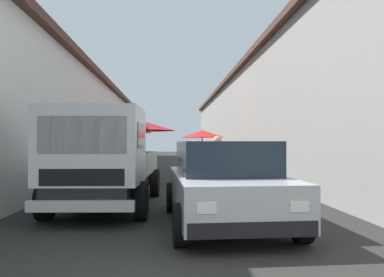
{
  "coord_description": "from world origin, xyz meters",
  "views": [
    {
      "loc": [
        -2.61,
        0.21,
        1.43
      ],
      "look_at": [
        8.85,
        -0.47,
        1.56
      ],
      "focal_mm": 34.98,
      "sensor_mm": 36.0,
      "label": 1
    }
  ],
  "objects_px": {
    "fruit_stall_near_right": "(141,133)",
    "fruit_stall_far_left": "(203,140)",
    "hatchback_car": "(224,182)",
    "parked_scooter": "(235,169)",
    "fruit_stall_mid_lane": "(132,135)",
    "vendor_in_shade": "(217,164)",
    "vendor_by_crates": "(194,158)",
    "delivery_truck": "(102,162)"
  },
  "relations": [
    {
      "from": "vendor_in_shade",
      "to": "vendor_by_crates",
      "type": "bearing_deg",
      "value": 2.83
    },
    {
      "from": "vendor_by_crates",
      "to": "vendor_in_shade",
      "type": "distance_m",
      "value": 4.82
    },
    {
      "from": "fruit_stall_far_left",
      "to": "vendor_by_crates",
      "type": "xyz_separation_m",
      "value": [
        -3.89,
        0.68,
        -0.71
      ]
    },
    {
      "from": "parked_scooter",
      "to": "vendor_in_shade",
      "type": "bearing_deg",
      "value": 165.55
    },
    {
      "from": "fruit_stall_near_right",
      "to": "fruit_stall_far_left",
      "type": "xyz_separation_m",
      "value": [
        3.9,
        -2.64,
        -0.2
      ]
    },
    {
      "from": "delivery_truck",
      "to": "vendor_by_crates",
      "type": "xyz_separation_m",
      "value": [
        6.03,
        -2.27,
        -0.17
      ]
    },
    {
      "from": "fruit_stall_far_left",
      "to": "fruit_stall_mid_lane",
      "type": "height_order",
      "value": "fruit_stall_mid_lane"
    },
    {
      "from": "hatchback_car",
      "to": "parked_scooter",
      "type": "xyz_separation_m",
      "value": [
        7.45,
        -1.5,
        -0.29
      ]
    },
    {
      "from": "fruit_stall_near_right",
      "to": "vendor_by_crates",
      "type": "xyz_separation_m",
      "value": [
        0.01,
        -1.96,
        -0.91
      ]
    },
    {
      "from": "fruit_stall_near_right",
      "to": "parked_scooter",
      "type": "height_order",
      "value": "fruit_stall_near_right"
    },
    {
      "from": "fruit_stall_far_left",
      "to": "parked_scooter",
      "type": "distance_m",
      "value": 3.86
    },
    {
      "from": "hatchback_car",
      "to": "delivery_truck",
      "type": "relative_size",
      "value": 0.8
    },
    {
      "from": "fruit_stall_mid_lane",
      "to": "vendor_in_shade",
      "type": "relative_size",
      "value": 1.53
    },
    {
      "from": "fruit_stall_mid_lane",
      "to": "parked_scooter",
      "type": "distance_m",
      "value": 8.11
    },
    {
      "from": "fruit_stall_mid_lane",
      "to": "delivery_truck",
      "type": "bearing_deg",
      "value": -176.96
    },
    {
      "from": "hatchback_car",
      "to": "parked_scooter",
      "type": "relative_size",
      "value": 2.38
    },
    {
      "from": "delivery_truck",
      "to": "fruit_stall_mid_lane",
      "type": "bearing_deg",
      "value": 3.04
    },
    {
      "from": "delivery_truck",
      "to": "parked_scooter",
      "type": "relative_size",
      "value": 2.98
    },
    {
      "from": "vendor_by_crates",
      "to": "parked_scooter",
      "type": "xyz_separation_m",
      "value": [
        0.3,
        -1.55,
        -0.42
      ]
    },
    {
      "from": "fruit_stall_far_left",
      "to": "parked_scooter",
      "type": "xyz_separation_m",
      "value": [
        -3.59,
        -0.88,
        -1.13
      ]
    },
    {
      "from": "fruit_stall_near_right",
      "to": "fruit_stall_far_left",
      "type": "relative_size",
      "value": 1.22
    },
    {
      "from": "fruit_stall_mid_lane",
      "to": "vendor_by_crates",
      "type": "bearing_deg",
      "value": -156.76
    },
    {
      "from": "vendor_by_crates",
      "to": "fruit_stall_far_left",
      "type": "bearing_deg",
      "value": -9.9
    },
    {
      "from": "parked_scooter",
      "to": "vendor_by_crates",
      "type": "bearing_deg",
      "value": 100.76
    },
    {
      "from": "fruit_stall_near_right",
      "to": "fruit_stall_mid_lane",
      "type": "relative_size",
      "value": 1.07
    },
    {
      "from": "fruit_stall_far_left",
      "to": "delivery_truck",
      "type": "distance_m",
      "value": 10.36
    },
    {
      "from": "hatchback_car",
      "to": "fruit_stall_far_left",
      "type": "bearing_deg",
      "value": -3.23
    },
    {
      "from": "fruit_stall_mid_lane",
      "to": "hatchback_car",
      "type": "distance_m",
      "value": 14.4
    },
    {
      "from": "fruit_stall_near_right",
      "to": "delivery_truck",
      "type": "height_order",
      "value": "fruit_stall_near_right"
    },
    {
      "from": "hatchback_car",
      "to": "vendor_by_crates",
      "type": "bearing_deg",
      "value": 0.44
    },
    {
      "from": "fruit_stall_near_right",
      "to": "fruit_stall_far_left",
      "type": "bearing_deg",
      "value": -34.09
    },
    {
      "from": "fruit_stall_far_left",
      "to": "hatchback_car",
      "type": "bearing_deg",
      "value": 176.77
    },
    {
      "from": "hatchback_car",
      "to": "vendor_in_shade",
      "type": "xyz_separation_m",
      "value": [
        2.34,
        -0.18,
        0.18
      ]
    },
    {
      "from": "fruit_stall_near_right",
      "to": "hatchback_car",
      "type": "height_order",
      "value": "fruit_stall_near_right"
    },
    {
      "from": "fruit_stall_far_left",
      "to": "parked_scooter",
      "type": "bearing_deg",
      "value": -166.28
    },
    {
      "from": "hatchback_car",
      "to": "delivery_truck",
      "type": "distance_m",
      "value": 2.6
    },
    {
      "from": "fruit_stall_near_right",
      "to": "parked_scooter",
      "type": "bearing_deg",
      "value": -85.04
    },
    {
      "from": "fruit_stall_near_right",
      "to": "vendor_in_shade",
      "type": "distance_m",
      "value": 5.35
    },
    {
      "from": "hatchback_car",
      "to": "parked_scooter",
      "type": "distance_m",
      "value": 7.61
    },
    {
      "from": "parked_scooter",
      "to": "delivery_truck",
      "type": "bearing_deg",
      "value": 148.86
    },
    {
      "from": "vendor_in_shade",
      "to": "fruit_stall_mid_lane",
      "type": "bearing_deg",
      "value": 15.27
    },
    {
      "from": "fruit_stall_near_right",
      "to": "fruit_stall_mid_lane",
      "type": "xyz_separation_m",
      "value": [
        6.89,
        1.0,
        0.1
      ]
    }
  ]
}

